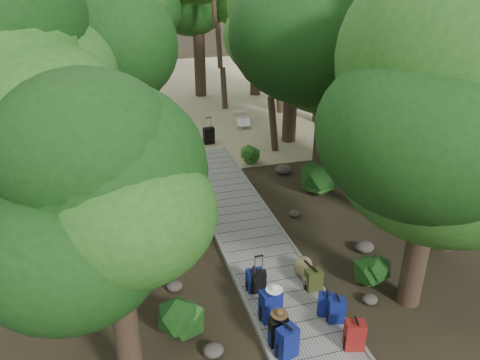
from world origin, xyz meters
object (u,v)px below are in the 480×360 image
object	(u,v)px
backpack_right_c	(326,303)
duffel_right_khaki	(307,272)
backpack_left_c	(271,304)
backpack_left_b	(279,330)
backpack_left_d	(255,279)
backpack_left_a	(287,341)
backpack_right_a	(355,334)
kayak	(131,135)
backpack_right_b	(336,309)
lone_suitcase_on_sand	(209,136)
backpack_right_d	(314,279)
sun_lounger	(243,120)
suitcase_on_boardwalk	(258,282)

from	to	relation	value
backpack_right_c	duffel_right_khaki	world-z (taller)	backpack_right_c
backpack_left_c	backpack_left_b	bearing A→B (deg)	-104.48
backpack_left_d	backpack_left_b	bearing A→B (deg)	-93.51
backpack_left_a	backpack_right_a	xyz separation A→B (m)	(1.38, -0.17, -0.03)
backpack_right_c	kayak	xyz separation A→B (m)	(-3.31, 12.86, -0.22)
backpack_left_c	backpack_right_b	world-z (taller)	backpack_left_c
backpack_right_b	backpack_left_b	bearing A→B (deg)	-156.76
backpack_left_d	lone_suitcase_on_sand	size ratio (longest dim) A/B	0.83
backpack_left_b	backpack_right_d	world-z (taller)	backpack_left_b
backpack_right_c	backpack_right_d	xyz separation A→B (m)	(0.11, 0.89, -0.00)
sun_lounger	backpack_left_a	bearing A→B (deg)	-89.24
backpack_left_b	backpack_right_d	bearing A→B (deg)	48.84
duffel_right_khaki	sun_lounger	distance (m)	12.07
backpack_right_d	suitcase_on_boardwalk	size ratio (longest dim) A/B	1.02
backpack_left_d	duffel_right_khaki	bearing A→B (deg)	-0.67
backpack_left_a	backpack_left_c	size ratio (longest dim) A/B	0.94
backpack_right_b	backpack_right_c	bearing A→B (deg)	126.52
backpack_left_a	backpack_left_b	world-z (taller)	backpack_left_a
backpack_left_b	backpack_right_d	distance (m)	2.00
backpack_left_c	backpack_right_c	world-z (taller)	backpack_left_c
duffel_right_khaki	suitcase_on_boardwalk	distance (m)	1.32
duffel_right_khaki	backpack_right_b	bearing A→B (deg)	-98.01
backpack_right_a	suitcase_on_boardwalk	size ratio (longest dim) A/B	1.24
duffel_right_khaki	lone_suitcase_on_sand	distance (m)	10.06
backpack_left_a	duffel_right_khaki	size ratio (longest dim) A/B	1.19
backpack_left_b	suitcase_on_boardwalk	size ratio (longest dim) A/B	1.25
backpack_left_a	duffel_right_khaki	xyz separation A→B (m)	(1.38, 2.16, -0.17)
backpack_right_c	lone_suitcase_on_sand	bearing A→B (deg)	114.94
kayak	sun_lounger	bearing A→B (deg)	3.03
backpack_left_d	kayak	size ratio (longest dim) A/B	0.18
backpack_left_a	kayak	size ratio (longest dim) A/B	0.23
backpack_left_c	lone_suitcase_on_sand	distance (m)	11.19
suitcase_on_boardwalk	kayak	bearing A→B (deg)	111.37
duffel_right_khaki	sun_lounger	bearing A→B (deg)	73.05
backpack_left_c	lone_suitcase_on_sand	size ratio (longest dim) A/B	1.13
backpack_left_b	backpack_right_c	distance (m)	1.41
backpack_right_d	duffel_right_khaki	distance (m)	0.39
lone_suitcase_on_sand	sun_lounger	xyz separation A→B (m)	(2.10, 1.87, -0.05)
backpack_right_a	suitcase_on_boardwalk	xyz separation A→B (m)	(-1.31, 2.20, -0.07)
backpack_right_b	sun_lounger	distance (m)	13.58
backpack_left_a	backpack_right_d	size ratio (longest dim) A/B	1.31
backpack_right_b	lone_suitcase_on_sand	size ratio (longest dim) A/B	0.90
backpack_left_b	backpack_left_c	size ratio (longest dim) A/B	0.87
suitcase_on_boardwalk	sun_lounger	distance (m)	12.46
backpack_left_c	backpack_right_d	distance (m)	1.51
sun_lounger	backpack_left_c	bearing A→B (deg)	-90.14
backpack_left_a	backpack_left_b	xyz separation A→B (m)	(-0.04, 0.35, -0.03)
backpack_right_c	backpack_left_b	bearing A→B (deg)	-133.14
backpack_left_b	backpack_right_c	xyz separation A→B (m)	(1.30, 0.54, -0.06)
backpack_right_a	backpack_right_b	world-z (taller)	backpack_right_a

